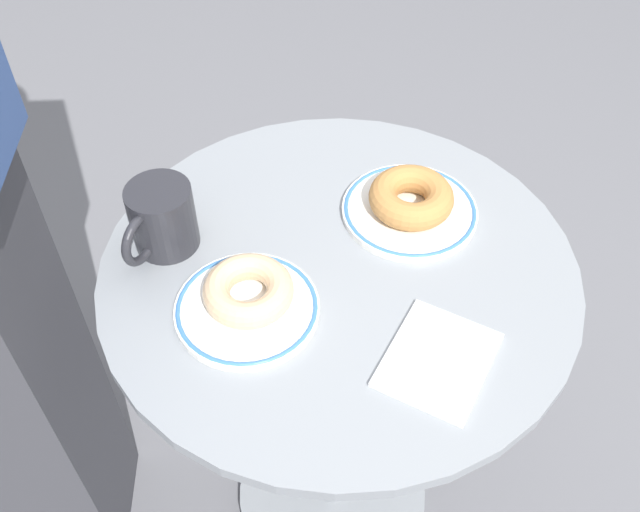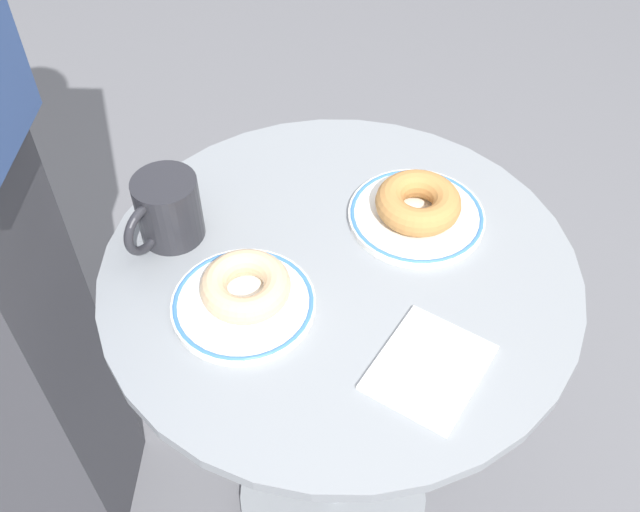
{
  "view_description": "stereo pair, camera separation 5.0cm",
  "coord_description": "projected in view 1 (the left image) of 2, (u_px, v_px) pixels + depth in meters",
  "views": [
    {
      "loc": [
        -0.46,
        -0.45,
        1.43
      ],
      "look_at": [
        -0.03,
        0.01,
        0.75
      ],
      "focal_mm": 40.24,
      "sensor_mm": 36.0,
      "label": 1
    },
    {
      "loc": [
        -0.42,
        -0.48,
        1.43
      ],
      "look_at": [
        -0.03,
        0.01,
        0.75
      ],
      "focal_mm": 40.24,
      "sensor_mm": 36.0,
      "label": 2
    }
  ],
  "objects": [
    {
      "name": "donut_old_fashioned",
      "position": [
        410.0,
        197.0,
        1.0
      ],
      "size": [
        0.13,
        0.13,
        0.04
      ],
      "primitive_type": "torus",
      "rotation": [
        0.0,
        0.0,
        4.81
      ],
      "color": "#BC7F42",
      "rests_on": "plate_right"
    },
    {
      "name": "plate_right",
      "position": [
        409.0,
        210.0,
        1.02
      ],
      "size": [
        0.19,
        0.19,
        0.01
      ],
      "color": "white",
      "rests_on": "cafe_table"
    },
    {
      "name": "paper_napkin",
      "position": [
        438.0,
        360.0,
        0.85
      ],
      "size": [
        0.17,
        0.15,
        0.01
      ],
      "primitive_type": "cube",
      "rotation": [
        0.0,
        0.0,
        0.32
      ],
      "color": "white",
      "rests_on": "cafe_table"
    },
    {
      "name": "ground_plane",
      "position": [
        332.0,
        497.0,
        1.49
      ],
      "size": [
        7.0,
        7.0,
        0.02
      ],
      "primitive_type": "cube",
      "color": "slate"
    },
    {
      "name": "plate_left",
      "position": [
        247.0,
        308.0,
        0.9
      ],
      "size": [
        0.18,
        0.18,
        0.01
      ],
      "color": "white",
      "rests_on": "cafe_table"
    },
    {
      "name": "coffee_mug",
      "position": [
        161.0,
        219.0,
        0.94
      ],
      "size": [
        0.13,
        0.09,
        0.1
      ],
      "color": "#28282D",
      "rests_on": "cafe_table"
    },
    {
      "name": "cafe_table",
      "position": [
        336.0,
        371.0,
        1.14
      ],
      "size": [
        0.64,
        0.64,
        0.72
      ],
      "color": "gray",
      "rests_on": "ground"
    },
    {
      "name": "donut_glazed",
      "position": [
        248.0,
        290.0,
        0.89
      ],
      "size": [
        0.16,
        0.16,
        0.03
      ],
      "primitive_type": "torus",
      "rotation": [
        0.0,
        0.0,
        0.8
      ],
      "color": "#E0B789",
      "rests_on": "plate_left"
    }
  ]
}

